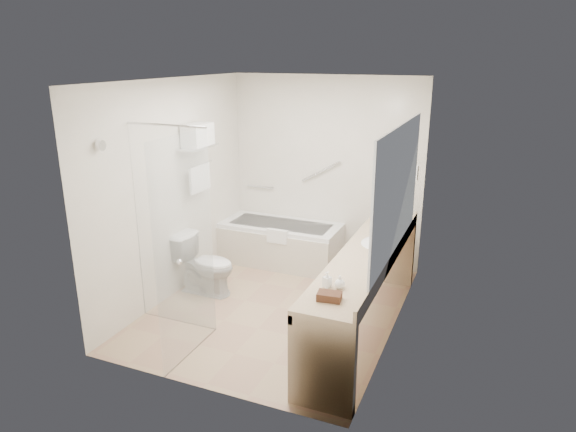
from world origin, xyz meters
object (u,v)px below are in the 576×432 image
at_px(bathtub, 281,243).
at_px(vanity_counter, 365,275).
at_px(toilet, 206,265).
at_px(amenity_basket, 329,296).
at_px(water_bottle_left, 385,220).

bearing_deg(bathtub, vanity_counter, -42.35).
relative_size(toilet, amenity_basket, 3.72).
height_order(bathtub, toilet, toilet).
bearing_deg(amenity_basket, vanity_counter, 88.16).
height_order(vanity_counter, water_bottle_left, water_bottle_left).
relative_size(bathtub, water_bottle_left, 7.71).
bearing_deg(amenity_basket, water_bottle_left, 89.37).
distance_m(toilet, amenity_basket, 2.36).
distance_m(bathtub, amenity_basket, 2.92).
xyz_separation_m(amenity_basket, water_bottle_left, (0.02, 1.95, 0.06)).
distance_m(vanity_counter, water_bottle_left, 0.95).
distance_m(bathtub, water_bottle_left, 1.72).
bearing_deg(bathtub, toilet, -110.41).
bearing_deg(water_bottle_left, bathtub, 161.95).
xyz_separation_m(bathtub, amenity_basket, (1.49, -2.44, 0.61)).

